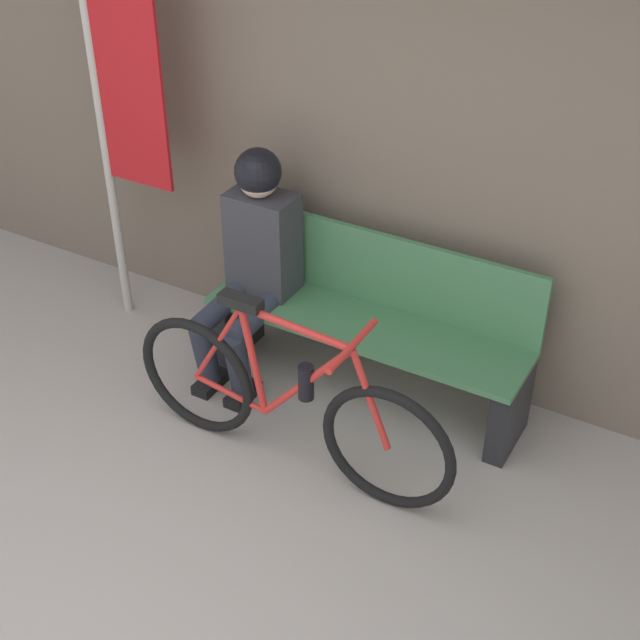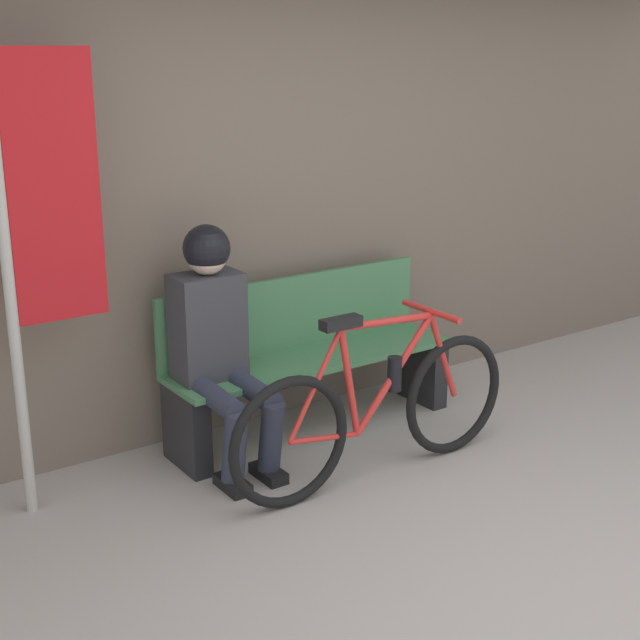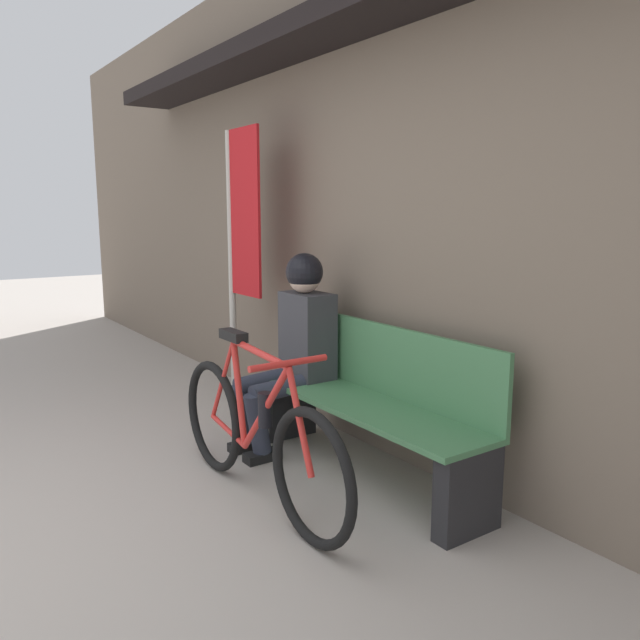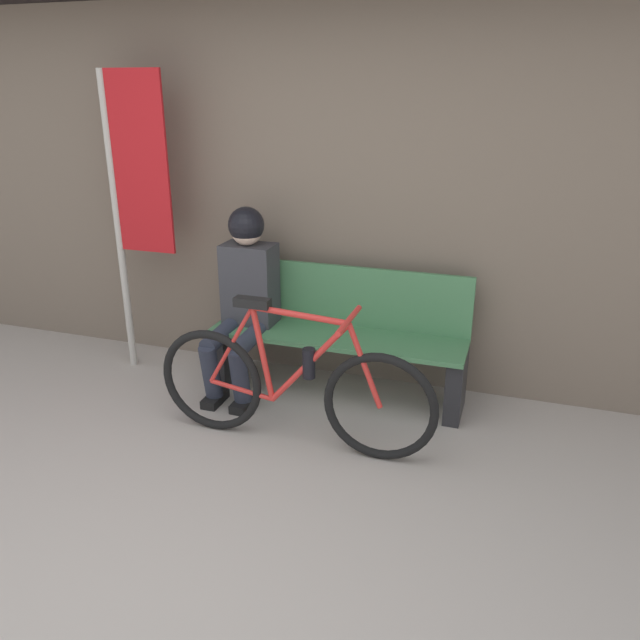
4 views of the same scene
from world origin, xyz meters
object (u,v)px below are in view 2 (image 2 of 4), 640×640
Objects in this scene: park_bench_near at (308,361)px; bicycle at (378,410)px; person_seated at (217,332)px; banner_pole at (38,226)px.

park_bench_near is 0.69m from bicycle.
person_seated is (-0.54, 0.58, 0.34)m from bicycle.
person_seated is at bearing 133.24° from bicycle.
banner_pole reaches higher than person_seated.
bicycle is 0.86m from person_seated.
banner_pole is (-1.34, 0.63, 0.94)m from bicycle.
bicycle is 1.35× the size of person_seated.
bicycle is 1.76m from banner_pole.
banner_pole is at bearing 176.13° from person_seated.
park_bench_near is 1.00× the size of bicycle.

